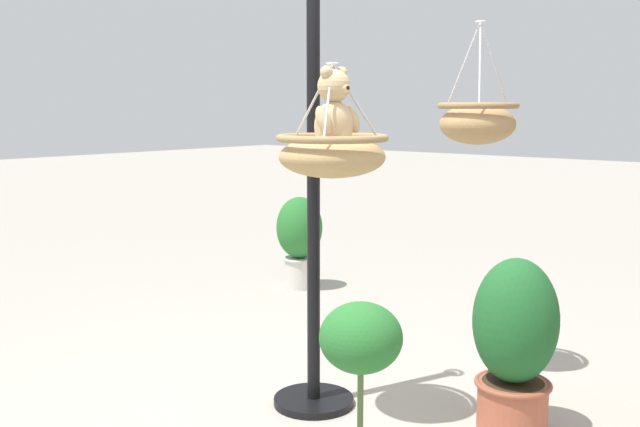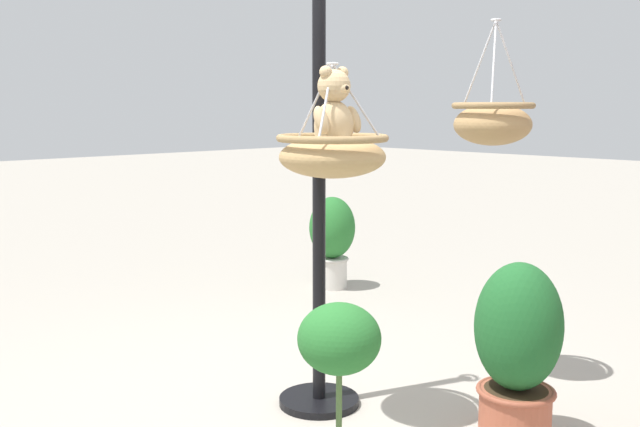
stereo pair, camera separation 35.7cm
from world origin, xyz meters
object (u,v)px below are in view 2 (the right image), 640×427
display_pole_central (319,276)px  teddy_bear (336,116)px  potted_plant_fern_front (339,386)px  hanging_basket_left_high (493,122)px  hanging_basket_with_teddy (332,154)px  potted_plant_tall_leafy (518,349)px  potted_plant_flowering_red (332,236)px

display_pole_central → teddy_bear: display_pole_central is taller
potted_plant_fern_front → hanging_basket_left_high: bearing=-166.0°
teddy_bear → hanging_basket_with_teddy: bearing=-90.0°
hanging_basket_with_teddy → potted_plant_fern_front: (0.58, 0.62, -0.85)m
potted_plant_fern_front → potted_plant_tall_leafy: 1.11m
potted_plant_flowering_red → teddy_bear: bearing=45.4°
hanging_basket_with_teddy → teddy_bear: size_ratio=1.34×
potted_plant_flowering_red → potted_plant_tall_leafy: 3.19m
hanging_basket_left_high → potted_plant_flowering_red: 2.69m
teddy_bear → potted_plant_flowering_red: bearing=-134.6°
hanging_basket_left_high → potted_plant_flowering_red: size_ratio=0.84×
teddy_bear → hanging_basket_left_high: (-1.06, 0.19, -0.04)m
potted_plant_fern_front → potted_plant_flowering_red: 3.75m
display_pole_central → hanging_basket_with_teddy: 0.74m
hanging_basket_left_high → potted_plant_tall_leafy: bearing=44.5°
hanging_basket_with_teddy → hanging_basket_left_high: size_ratio=0.79×
teddy_bear → potted_plant_fern_front: teddy_bear is taller
hanging_basket_with_teddy → potted_plant_tall_leafy: bearing=125.3°
hanging_basket_with_teddy → display_pole_central: bearing=-121.0°
display_pole_central → potted_plant_fern_front: size_ratio=2.67×
hanging_basket_with_teddy → hanging_basket_left_high: bearing=168.8°
teddy_bear → potted_plant_fern_front: bearing=46.0°
hanging_basket_with_teddy → potted_plant_tall_leafy: (-0.52, 0.74, -0.93)m
hanging_basket_left_high → teddy_bear: bearing=-10.1°
display_pole_central → potted_plant_fern_front: 1.14m
display_pole_central → potted_plant_flowering_red: bearing=-136.4°
hanging_basket_with_teddy → hanging_basket_left_high: (-1.06, 0.21, 0.14)m
hanging_basket_with_teddy → hanging_basket_left_high: 1.09m
display_pole_central → potted_plant_fern_front: (0.73, 0.87, -0.17)m
display_pole_central → teddy_bear: size_ratio=5.71×
hanging_basket_left_high → hanging_basket_with_teddy: bearing=-11.2°
display_pole_central → potted_plant_tall_leafy: display_pole_central is taller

